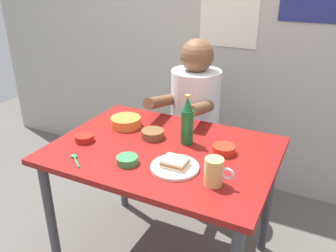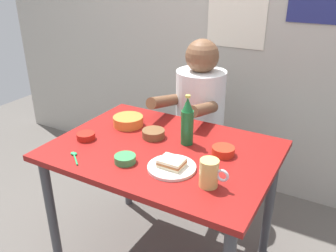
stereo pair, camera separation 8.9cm
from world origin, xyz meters
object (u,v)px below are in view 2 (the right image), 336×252
Objects in this scene: dining_table at (163,164)px; beer_mug at (210,173)px; sandwich at (172,162)px; condiment_bowl_brown at (153,133)px; beer_bottle at (187,122)px; stool at (198,157)px; plate_orange at (172,167)px; person_seated at (200,102)px.

beer_mug is at bearing -30.31° from dining_table.
sandwich is 0.33m from condiment_bowl_brown.
beer_bottle reaches higher than condiment_bowl_brown.
sandwich reaches higher than stool.
plate_orange is (0.13, -0.15, 0.10)m from dining_table.
dining_table is 5.00× the size of plate_orange.
plate_orange is 0.28m from beer_bottle.
beer_mug is (0.20, -0.04, 0.03)m from sandwich.
person_seated reaches higher than sandwich.
beer_bottle reaches higher than sandwich.
plate_orange is (0.22, -0.78, 0.40)m from stool.
condiment_bowl_brown is at bearing 148.10° from beer_mug.
dining_table is at bearing 131.16° from sandwich.
beer_mug is (0.33, -0.19, 0.15)m from dining_table.
beer_mug is at bearing -63.10° from stool.
condiment_bowl_brown is (-0.10, 0.08, 0.12)m from dining_table.
beer_mug reaches higher than plate_orange.
plate_orange is at bearing 168.27° from beer_mug.
beer_mug reaches higher than dining_table.
person_seated is 5.71× the size of beer_mug.
beer_bottle is (0.17, -0.53, 0.51)m from stool.
stool is 0.91m from plate_orange.
person_seated reaches higher than beer_mug.
stool is at bearing 105.65° from plate_orange.
beer_bottle is 2.18× the size of condiment_bowl_brown.
plate_orange is 2.00× the size of sandwich.
beer_bottle is (0.17, -0.52, 0.09)m from person_seated.
dining_table is at bearing -82.28° from stool.
stool is 0.69m from condiment_bowl_brown.
sandwich is at bearing -78.42° from beer_bottle.
person_seated is (0.00, -0.01, 0.42)m from stool.
dining_table is 0.24m from sandwich.
dining_table is 0.17m from condiment_bowl_brown.
person_seated is 3.27× the size of plate_orange.
person_seated is 0.92m from beer_mug.
stool is at bearing 88.01° from condiment_bowl_brown.
plate_orange is 0.02m from sandwich.
sandwich is (0.13, -0.15, 0.13)m from dining_table.
beer_bottle is 0.21m from condiment_bowl_brown.
beer_bottle is at bearing 50.84° from dining_table.
sandwich is 0.27m from beer_bottle.
plate_orange is at bearing -74.13° from person_seated.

